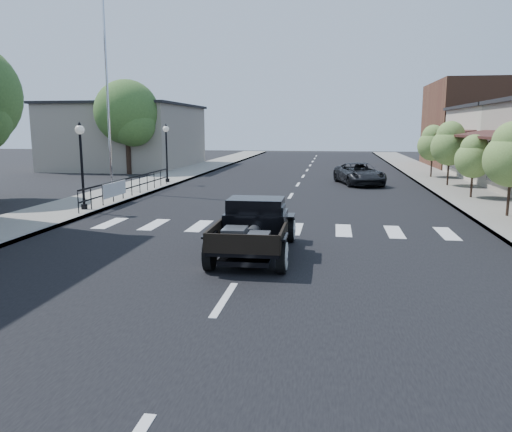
# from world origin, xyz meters

# --- Properties ---
(ground) EXTENTS (120.00, 120.00, 0.00)m
(ground) POSITION_xyz_m (0.00, 0.00, 0.00)
(ground) COLOR black
(ground) RESTS_ON ground
(road) EXTENTS (14.00, 80.00, 0.02)m
(road) POSITION_xyz_m (0.00, 15.00, 0.01)
(road) COLOR black
(road) RESTS_ON ground
(road_markings) EXTENTS (12.00, 60.00, 0.06)m
(road_markings) POSITION_xyz_m (0.00, 10.00, 0.00)
(road_markings) COLOR silver
(road_markings) RESTS_ON ground
(sidewalk_left) EXTENTS (3.00, 80.00, 0.15)m
(sidewalk_left) POSITION_xyz_m (-8.50, 15.00, 0.07)
(sidewalk_left) COLOR gray
(sidewalk_left) RESTS_ON ground
(sidewalk_right) EXTENTS (3.00, 80.00, 0.15)m
(sidewalk_right) POSITION_xyz_m (8.50, 15.00, 0.07)
(sidewalk_right) COLOR gray
(sidewalk_right) RESTS_ON ground
(low_building_left) EXTENTS (10.00, 12.00, 5.00)m
(low_building_left) POSITION_xyz_m (-15.00, 28.00, 2.50)
(low_building_left) COLOR gray
(low_building_left) RESTS_ON ground
(far_building_right) EXTENTS (11.00, 10.00, 7.00)m
(far_building_right) POSITION_xyz_m (15.50, 32.00, 3.50)
(far_building_right) COLOR brown
(far_building_right) RESTS_ON ground
(railing) EXTENTS (0.08, 10.00, 1.00)m
(railing) POSITION_xyz_m (-7.30, 10.00, 0.65)
(railing) COLOR black
(railing) RESTS_ON sidewalk_left
(banner) EXTENTS (0.04, 2.20, 0.60)m
(banner) POSITION_xyz_m (-7.22, 8.00, 0.45)
(banner) COLOR silver
(banner) RESTS_ON sidewalk_left
(lamp_post_b) EXTENTS (0.36, 0.36, 3.37)m
(lamp_post_b) POSITION_xyz_m (-7.60, 6.00, 1.84)
(lamp_post_b) COLOR black
(lamp_post_b) RESTS_ON sidewalk_left
(lamp_post_c) EXTENTS (0.36, 0.36, 3.37)m
(lamp_post_c) POSITION_xyz_m (-7.60, 16.00, 1.84)
(lamp_post_c) COLOR black
(lamp_post_c) RESTS_ON sidewalk_left
(flagpole) EXTENTS (0.12, 0.12, 12.42)m
(flagpole) POSITION_xyz_m (-9.20, 12.00, 6.36)
(flagpole) COLOR silver
(flagpole) RESTS_ON sidewalk_left
(big_tree_far) EXTENTS (4.52, 4.52, 6.64)m
(big_tree_far) POSITION_xyz_m (-12.50, 22.00, 3.32)
(big_tree_far) COLOR #3C6129
(big_tree_far) RESTS_ON ground
(small_tree_b) EXTENTS (1.95, 1.95, 3.26)m
(small_tree_b) POSITION_xyz_m (8.30, 6.96, 1.78)
(small_tree_b) COLOR olive
(small_tree_b) RESTS_ON sidewalk_right
(small_tree_c) EXTENTS (1.65, 1.65, 2.74)m
(small_tree_c) POSITION_xyz_m (8.30, 11.92, 1.52)
(small_tree_c) COLOR olive
(small_tree_c) RESTS_ON sidewalk_right
(small_tree_d) EXTENTS (2.03, 2.03, 3.38)m
(small_tree_d) POSITION_xyz_m (8.30, 16.83, 1.84)
(small_tree_d) COLOR olive
(small_tree_d) RESTS_ON sidewalk_right
(small_tree_e) EXTENTS (1.92, 1.92, 3.20)m
(small_tree_e) POSITION_xyz_m (8.30, 21.69, 1.75)
(small_tree_e) COLOR olive
(small_tree_e) RESTS_ON sidewalk_right
(hotrod_pickup) EXTENTS (2.10, 4.43, 1.53)m
(hotrod_pickup) POSITION_xyz_m (0.05, 0.47, 0.76)
(hotrod_pickup) COLOR black
(hotrod_pickup) RESTS_ON ground
(second_car) EXTENTS (3.17, 4.93, 1.26)m
(second_car) POSITION_xyz_m (3.52, 17.54, 0.63)
(second_car) COLOR black
(second_car) RESTS_ON ground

